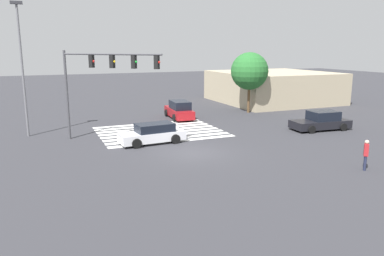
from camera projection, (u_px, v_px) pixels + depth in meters
ground_plane at (192, 152)px, 23.38m from camera, size 154.89×154.89×0.00m
crosswalk_markings at (160, 132)px, 29.23m from camera, size 9.41×7.25×0.01m
traffic_signal_mast at (100, 73)px, 24.84m from camera, size 5.46×5.46×6.25m
car_1 at (321, 121)px, 29.81m from camera, size 4.84×2.39×1.50m
car_2 at (153, 134)px, 25.59m from camera, size 4.57×2.17×1.36m
car_3 at (179, 110)px, 34.54m from camera, size 2.14×4.60×1.67m
corner_building at (272, 87)px, 45.43m from camera, size 12.57×12.57×3.59m
pedestrian at (366, 153)px, 19.82m from camera, size 0.41×0.41×1.66m
street_light_pole_a at (21, 59)px, 26.56m from camera, size 0.80×0.36×9.57m
tree_corner_a at (250, 71)px, 37.08m from camera, size 3.71×3.71×6.02m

